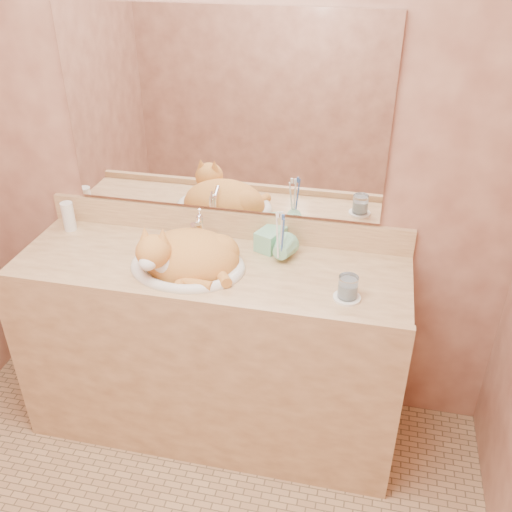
% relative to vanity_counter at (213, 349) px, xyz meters
% --- Properties ---
extents(wall_back, '(2.40, 0.02, 2.50)m').
position_rel_vanity_counter_xyz_m(wall_back, '(0.00, 0.28, 0.82)').
color(wall_back, brown).
rests_on(wall_back, ground).
extents(vanity_counter, '(1.60, 0.55, 0.85)m').
position_rel_vanity_counter_xyz_m(vanity_counter, '(0.00, 0.00, 0.00)').
color(vanity_counter, '#9B6F45').
rests_on(vanity_counter, floor).
extents(mirror, '(1.30, 0.02, 0.80)m').
position_rel_vanity_counter_xyz_m(mirror, '(0.00, 0.26, 0.97)').
color(mirror, white).
rests_on(mirror, wall_back).
extents(sink_basin, '(0.51, 0.45, 0.14)m').
position_rel_vanity_counter_xyz_m(sink_basin, '(-0.08, -0.02, 0.50)').
color(sink_basin, white).
rests_on(sink_basin, vanity_counter).
extents(faucet, '(0.07, 0.12, 0.16)m').
position_rel_vanity_counter_xyz_m(faucet, '(-0.08, 0.15, 0.50)').
color(faucet, white).
rests_on(faucet, vanity_counter).
extents(cat, '(0.42, 0.35, 0.22)m').
position_rel_vanity_counter_xyz_m(cat, '(-0.08, -0.02, 0.49)').
color(cat, '#C0722C').
rests_on(cat, sink_basin).
extents(soap_dispenser, '(0.12, 0.12, 0.19)m').
position_rel_vanity_counter_xyz_m(soap_dispenser, '(0.19, 0.14, 0.52)').
color(soap_dispenser, '#7CC79D').
rests_on(soap_dispenser, vanity_counter).
extents(toothbrush_cup, '(0.12, 0.12, 0.10)m').
position_rel_vanity_counter_xyz_m(toothbrush_cup, '(0.27, 0.08, 0.47)').
color(toothbrush_cup, '#7CC79D').
rests_on(toothbrush_cup, vanity_counter).
extents(toothbrushes, '(0.04, 0.04, 0.24)m').
position_rel_vanity_counter_xyz_m(toothbrushes, '(0.27, 0.08, 0.56)').
color(toothbrushes, white).
rests_on(toothbrushes, toothbrush_cup).
extents(saucer, '(0.10, 0.10, 0.01)m').
position_rel_vanity_counter_xyz_m(saucer, '(0.56, -0.10, 0.43)').
color(saucer, white).
rests_on(saucer, vanity_counter).
extents(water_glass, '(0.07, 0.07, 0.09)m').
position_rel_vanity_counter_xyz_m(water_glass, '(0.56, -0.10, 0.48)').
color(water_glass, white).
rests_on(water_glass, saucer).
extents(lotion_bottle, '(0.05, 0.05, 0.13)m').
position_rel_vanity_counter_xyz_m(lotion_bottle, '(-0.69, 0.17, 0.49)').
color(lotion_bottle, white).
rests_on(lotion_bottle, vanity_counter).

